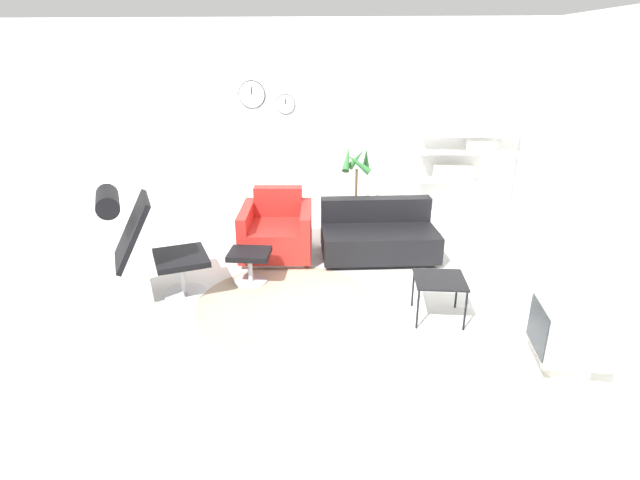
{
  "coord_description": "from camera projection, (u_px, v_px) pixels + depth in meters",
  "views": [
    {
      "loc": [
        0.41,
        -4.48,
        2.44
      ],
      "look_at": [
        0.05,
        0.35,
        0.55
      ],
      "focal_mm": 28.0,
      "sensor_mm": 36.0,
      "label": 1
    }
  ],
  "objects": [
    {
      "name": "ground_plane",
      "position": [
        312.0,
        303.0,
        5.07
      ],
      "size": [
        12.0,
        12.0,
        0.0
      ],
      "primitive_type": "plane",
      "color": "silver"
    },
    {
      "name": "wall_back",
      "position": [
        328.0,
        124.0,
        7.11
      ],
      "size": [
        12.0,
        0.09,
        2.8
      ],
      "color": "white",
      "rests_on": "ground_plane"
    },
    {
      "name": "round_rug",
      "position": [
        288.0,
        304.0,
        5.04
      ],
      "size": [
        1.86,
        1.86,
        0.01
      ],
      "color": "tan",
      "rests_on": "ground_plane"
    },
    {
      "name": "lounge_chair",
      "position": [
        142.0,
        233.0,
        4.88
      ],
      "size": [
        1.12,
        0.94,
        1.19
      ],
      "rotation": [
        0.0,
        0.0,
        -1.11
      ],
      "color": "#BCBCC1",
      "rests_on": "ground_plane"
    },
    {
      "name": "ottoman",
      "position": [
        250.0,
        260.0,
        5.42
      ],
      "size": [
        0.44,
        0.38,
        0.37
      ],
      "color": "#BCBCC1",
      "rests_on": "ground_plane"
    },
    {
      "name": "armchair_red",
      "position": [
        277.0,
        233.0,
        6.15
      ],
      "size": [
        0.91,
        0.96,
        0.78
      ],
      "rotation": [
        0.0,
        0.0,
        3.21
      ],
      "color": "silver",
      "rests_on": "ground_plane"
    },
    {
      "name": "couch_low",
      "position": [
        378.0,
        237.0,
        6.14
      ],
      "size": [
        1.47,
        1.0,
        0.67
      ],
      "rotation": [
        0.0,
        0.0,
        3.27
      ],
      "color": "black",
      "rests_on": "ground_plane"
    },
    {
      "name": "side_table",
      "position": [
        440.0,
        282.0,
        4.66
      ],
      "size": [
        0.47,
        0.47,
        0.41
      ],
      "color": "black",
      "rests_on": "ground_plane"
    },
    {
      "name": "crt_television",
      "position": [
        571.0,
        335.0,
        3.89
      ],
      "size": [
        0.55,
        0.52,
        0.6
      ],
      "rotation": [
        0.0,
        0.0,
        1.53
      ],
      "color": "beige",
      "rests_on": "ground_plane"
    },
    {
      "name": "potted_plant",
      "position": [
        356.0,
        198.0,
        6.8
      ],
      "size": [
        0.4,
        0.41,
        1.23
      ],
      "color": "silver",
      "rests_on": "ground_plane"
    },
    {
      "name": "shelf_unit",
      "position": [
        466.0,
        160.0,
        6.9
      ],
      "size": [
        1.39,
        0.28,
        1.72
      ],
      "color": "#BCBCC1",
      "rests_on": "ground_plane"
    }
  ]
}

